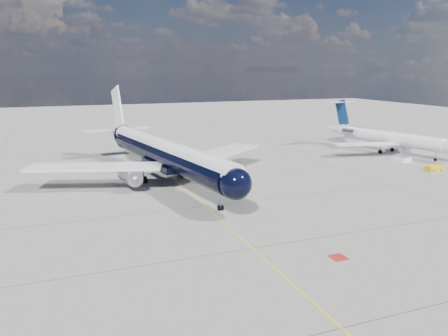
{
  "coord_description": "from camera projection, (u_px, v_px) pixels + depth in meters",
  "views": [
    {
      "loc": [
        -17.56,
        -42.52,
        17.68
      ],
      "look_at": [
        4.27,
        14.06,
        4.0
      ],
      "focal_mm": 35.0,
      "sensor_mm": 36.0,
      "label": 1
    }
  ],
  "objects": [
    {
      "name": "main_airliner",
      "position": [
        162.0,
        153.0,
        70.61
      ],
      "size": [
        41.19,
        50.66,
        14.69
      ],
      "rotation": [
        0.0,
        0.0,
        0.17
      ],
      "color": "black",
      "rests_on": "ground"
    },
    {
      "name": "taxiway_centerline",
      "position": [
        176.0,
        180.0,
        71.5
      ],
      "size": [
        0.16,
        160.0,
        0.01
      ],
      "primitive_type": "cube",
      "color": "yellow",
      "rests_on": "ground"
    },
    {
      "name": "red_marking",
      "position": [
        338.0,
        257.0,
        42.04
      ],
      "size": [
        1.6,
        1.6,
        0.01
      ],
      "primitive_type": "cube",
      "color": "maroon",
      "rests_on": "ground"
    },
    {
      "name": "boarding_stair",
      "position": [
        401.0,
        158.0,
        85.98
      ],
      "size": [
        2.73,
        3.24,
        3.26
      ],
      "rotation": [
        0.0,
        0.0,
        0.13
      ],
      "color": "white",
      "rests_on": "ground"
    },
    {
      "name": "regional_jet",
      "position": [
        383.0,
        136.0,
        95.26
      ],
      "size": [
        27.3,
        31.92,
        10.94
      ],
      "rotation": [
        0.0,
        0.0,
        0.25
      ],
      "color": "white",
      "rests_on": "ground"
    },
    {
      "name": "ground",
      "position": [
        168.0,
        174.0,
        76.06
      ],
      "size": [
        320.0,
        320.0,
        0.0
      ],
      "primitive_type": "plane",
      "color": "gray",
      "rests_on": "ground"
    },
    {
      "name": "service_tug",
      "position": [
        434.0,
        168.0,
        77.7
      ],
      "size": [
        2.78,
        1.65,
        1.09
      ],
      "rotation": [
        0.0,
        0.0,
        0.0
      ],
      "color": "gold",
      "rests_on": "ground"
    }
  ]
}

